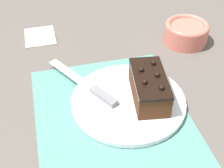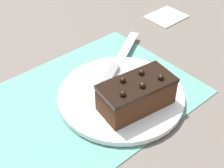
# 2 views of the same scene
# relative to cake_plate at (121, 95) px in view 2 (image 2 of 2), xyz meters

# --- Properties ---
(ground_plane) EXTENTS (3.00, 3.00, 0.00)m
(ground_plane) POSITION_rel_cake_plate_xyz_m (0.05, -0.05, -0.01)
(ground_plane) COLOR #544C47
(placemat_woven) EXTENTS (0.46, 0.34, 0.00)m
(placemat_woven) POSITION_rel_cake_plate_xyz_m (0.05, -0.05, -0.01)
(placemat_woven) COLOR slate
(placemat_woven) RESTS_ON ground_plane
(cake_plate) EXTENTS (0.27, 0.27, 0.01)m
(cake_plate) POSITION_rel_cake_plate_xyz_m (0.00, 0.00, 0.00)
(cake_plate) COLOR white
(cake_plate) RESTS_ON placemat_woven
(chocolate_cake) EXTENTS (0.16, 0.09, 0.07)m
(chocolate_cake) POSITION_rel_cake_plate_xyz_m (0.00, 0.05, 0.04)
(chocolate_cake) COLOR #472614
(chocolate_cake) RESTS_ON cake_plate
(serving_knife) EXTENTS (0.22, 0.14, 0.01)m
(serving_knife) POSITION_rel_cake_plate_xyz_m (-0.05, -0.08, 0.01)
(serving_knife) COLOR slate
(serving_knife) RESTS_ON cake_plate
(folded_napkin) EXTENTS (0.11, 0.09, 0.01)m
(folded_napkin) POSITION_rel_cake_plate_xyz_m (-0.35, -0.18, -0.01)
(folded_napkin) COLOR beige
(folded_napkin) RESTS_ON ground_plane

